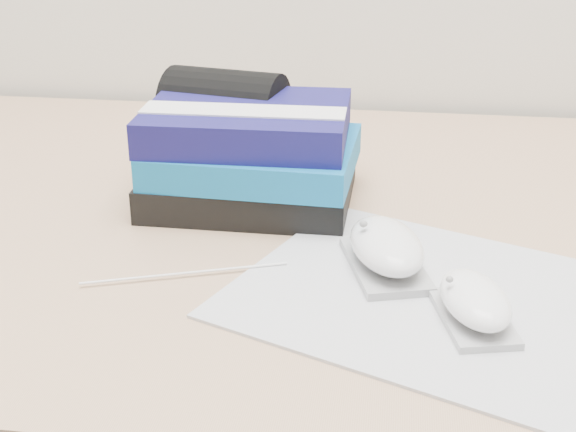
# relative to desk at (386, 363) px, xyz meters

# --- Properties ---
(desk) EXTENTS (1.60, 0.80, 0.73)m
(desk) POSITION_rel_desk_xyz_m (0.00, 0.00, 0.00)
(desk) COLOR tan
(desk) RESTS_ON ground
(mousepad) EXTENTS (0.43, 0.39, 0.00)m
(mousepad) POSITION_rel_desk_xyz_m (0.04, -0.24, 0.24)
(mousepad) COLOR #9B9CA4
(mousepad) RESTS_ON desk
(mouse_rear) EXTENTS (0.09, 0.13, 0.05)m
(mouse_rear) POSITION_rel_desk_xyz_m (-0.01, -0.20, 0.26)
(mouse_rear) COLOR #9D9D9F
(mouse_rear) RESTS_ON mousepad
(mouse_front) EXTENTS (0.07, 0.11, 0.04)m
(mouse_front) POSITION_rel_desk_xyz_m (0.07, -0.28, 0.25)
(mouse_front) COLOR #A4A5A7
(mouse_front) RESTS_ON mousepad
(usb_cable) EXTENTS (0.18, 0.07, 0.00)m
(usb_cable) POSITION_rel_desk_xyz_m (-0.19, -0.23, 0.24)
(usb_cable) COLOR white
(usb_cable) RESTS_ON mousepad
(book_stack) EXTENTS (0.23, 0.19, 0.11)m
(book_stack) POSITION_rel_desk_xyz_m (-0.16, -0.04, 0.29)
(book_stack) COLOR black
(book_stack) RESTS_ON desk
(pouch) EXTENTS (0.15, 0.12, 0.13)m
(pouch) POSITION_rel_desk_xyz_m (-0.21, 0.03, 0.30)
(pouch) COLOR black
(pouch) RESTS_ON desk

